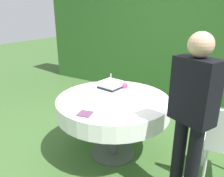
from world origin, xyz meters
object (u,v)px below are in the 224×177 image
(serving_plate_near, at_px, (153,104))
(serving_plate_left, at_px, (137,103))
(standing_person, at_px, (192,113))
(napkin_stack, at_px, (85,114))
(serving_plate_far, at_px, (90,104))
(wedding_cake, at_px, (111,89))
(cake_table, at_px, (113,106))

(serving_plate_near, bearing_deg, serving_plate_left, -161.63)
(serving_plate_left, relative_size, standing_person, 0.06)
(serving_plate_near, relative_size, napkin_stack, 0.86)
(serving_plate_far, distance_m, napkin_stack, 0.24)
(serving_plate_near, height_order, standing_person, standing_person)
(serving_plate_left, bearing_deg, wedding_cake, 169.10)
(serving_plate_left, bearing_deg, napkin_stack, -121.70)
(napkin_stack, distance_m, standing_person, 1.00)
(serving_plate_left, bearing_deg, serving_plate_near, 18.37)
(napkin_stack, bearing_deg, serving_plate_left, 58.30)
(serving_plate_near, distance_m, serving_plate_left, 0.18)
(cake_table, height_order, napkin_stack, napkin_stack)
(serving_plate_far, bearing_deg, serving_plate_left, 35.91)
(napkin_stack, bearing_deg, wedding_cake, 95.41)
(wedding_cake, bearing_deg, serving_plate_far, -96.45)
(napkin_stack, relative_size, standing_person, 0.08)
(serving_plate_left, xyz_separation_m, standing_person, (0.64, -0.28, 0.16))
(cake_table, relative_size, napkin_stack, 9.89)
(standing_person, bearing_deg, serving_plate_left, 156.49)
(wedding_cake, xyz_separation_m, napkin_stack, (0.06, -0.59, -0.07))
(serving_plate_far, bearing_deg, napkin_stack, -65.42)
(cake_table, height_order, standing_person, standing_person)
(serving_plate_far, bearing_deg, cake_table, 68.99)
(wedding_cake, height_order, standing_person, standing_person)
(serving_plate_far, xyz_separation_m, serving_plate_left, (0.42, 0.30, 0.00))
(serving_plate_left, bearing_deg, serving_plate_far, -144.09)
(cake_table, relative_size, standing_person, 0.84)
(wedding_cake, relative_size, serving_plate_left, 3.51)
(serving_plate_far, relative_size, standing_person, 0.08)
(serving_plate_left, distance_m, standing_person, 0.71)
(serving_plate_far, relative_size, napkin_stack, 0.93)
(serving_plate_near, bearing_deg, standing_person, -35.48)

